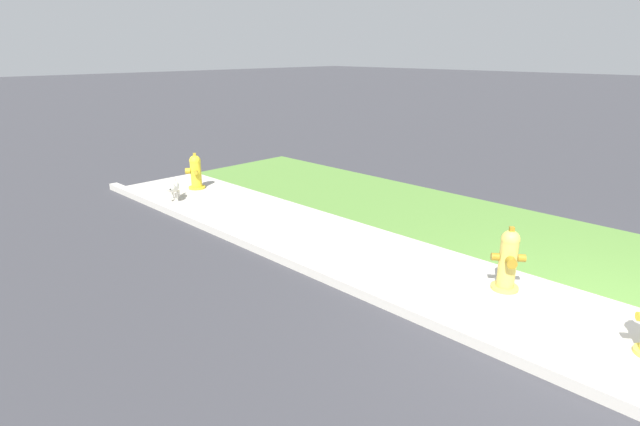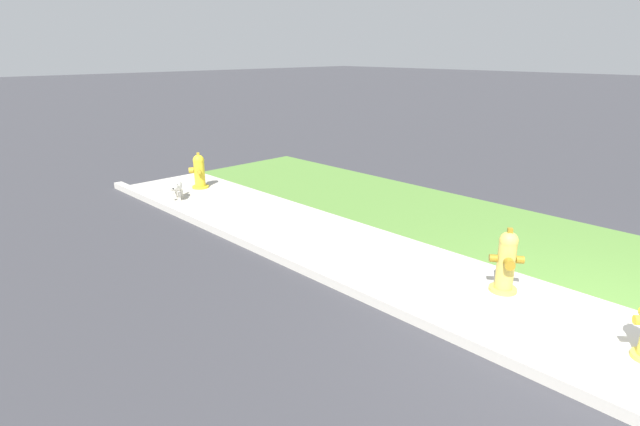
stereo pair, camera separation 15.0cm
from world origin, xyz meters
name	(u,v)px [view 2 (the right image)]	position (x,y,z in m)	size (l,w,h in m)	color
ground_plane	(603,342)	(0.00, 0.00, 0.00)	(120.00, 120.00, 0.00)	#38383D
sidewalk_pavement	(603,341)	(0.00, 0.00, 0.01)	(18.00, 1.86, 0.01)	#BCB7AD
street_curb	(563,382)	(0.00, -1.01, 0.06)	(18.00, 0.16, 0.12)	#BCB7AD
fire_hydrant_mid_block	(199,171)	(-7.77, 0.20, 0.36)	(0.38, 0.37, 0.75)	yellow
fire_hydrant_at_driveway	(506,262)	(-1.20, 0.31, 0.39)	(0.36, 0.36, 0.80)	gold
small_white_dog	(176,187)	(-7.32, -0.59, 0.27)	(0.44, 0.40, 0.46)	silver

